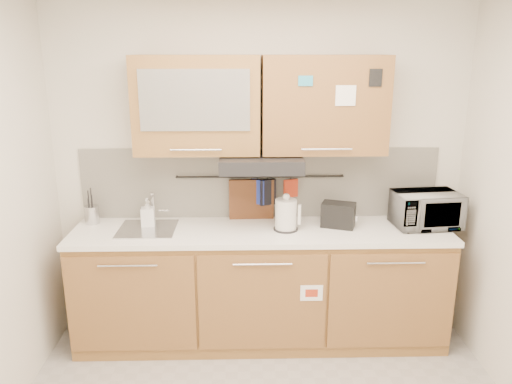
{
  "coord_description": "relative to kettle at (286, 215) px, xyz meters",
  "views": [
    {
      "loc": [
        -0.12,
        -2.32,
        2.21
      ],
      "look_at": [
        -0.04,
        1.05,
        1.25
      ],
      "focal_mm": 35.0,
      "sensor_mm": 36.0,
      "label": 1
    }
  ],
  "objects": [
    {
      "name": "wall_back",
      "position": [
        -0.19,
        0.33,
        0.27
      ],
      "size": [
        3.2,
        0.0,
        3.2
      ],
      "primitive_type": "plane",
      "rotation": [
        1.57,
        0.0,
        0.0
      ],
      "color": "silver",
      "rests_on": "ground"
    },
    {
      "name": "base_cabinet",
      "position": [
        -0.19,
        0.02,
        -0.63
      ],
      "size": [
        2.8,
        0.64,
        0.88
      ],
      "color": "#9F7138",
      "rests_on": "floor"
    },
    {
      "name": "countertop",
      "position": [
        -0.19,
        0.02,
        -0.13
      ],
      "size": [
        2.82,
        0.62,
        0.04
      ],
      "primitive_type": "cube",
      "color": "white",
      "rests_on": "base_cabinet"
    },
    {
      "name": "backsplash",
      "position": [
        -0.19,
        0.31,
        0.17
      ],
      "size": [
        2.8,
        0.02,
        0.56
      ],
      "primitive_type": "cube",
      "color": "silver",
      "rests_on": "countertop"
    },
    {
      "name": "upper_cabinets",
      "position": [
        -0.19,
        0.15,
        0.8
      ],
      "size": [
        1.82,
        0.37,
        0.7
      ],
      "color": "#9F7138",
      "rests_on": "wall_back"
    },
    {
      "name": "range_hood",
      "position": [
        -0.19,
        0.08,
        0.39
      ],
      "size": [
        0.6,
        0.46,
        0.1
      ],
      "primitive_type": "cube",
      "color": "black",
      "rests_on": "upper_cabinets"
    },
    {
      "name": "sink",
      "position": [
        -1.03,
        0.03,
        -0.11
      ],
      "size": [
        0.42,
        0.4,
        0.26
      ],
      "color": "silver",
      "rests_on": "countertop"
    },
    {
      "name": "utensil_rail",
      "position": [
        -0.19,
        0.28,
        0.23
      ],
      "size": [
        1.3,
        0.02,
        0.02
      ],
      "primitive_type": "cylinder",
      "rotation": [
        0.0,
        1.57,
        0.0
      ],
      "color": "black",
      "rests_on": "backsplash"
    },
    {
      "name": "utensil_crock",
      "position": [
        -1.49,
        0.18,
        -0.04
      ],
      "size": [
        0.14,
        0.14,
        0.28
      ],
      "rotation": [
        0.0,
        0.0,
        0.29
      ],
      "color": "#B7B8BC",
      "rests_on": "countertop"
    },
    {
      "name": "kettle",
      "position": [
        0.0,
        0.0,
        0.0
      ],
      "size": [
        0.21,
        0.19,
        0.28
      ],
      "rotation": [
        0.0,
        0.0,
        -0.24
      ],
      "color": "silver",
      "rests_on": "countertop"
    },
    {
      "name": "toaster",
      "position": [
        0.4,
        0.06,
        -0.02
      ],
      "size": [
        0.28,
        0.22,
        0.19
      ],
      "rotation": [
        0.0,
        0.0,
        -0.34
      ],
      "color": "black",
      "rests_on": "countertop"
    },
    {
      "name": "microwave",
      "position": [
        1.06,
        0.05,
        0.02
      ],
      "size": [
        0.51,
        0.37,
        0.26
      ],
      "primitive_type": "imported",
      "rotation": [
        0.0,
        0.0,
        0.11
      ],
      "color": "#999999",
      "rests_on": "countertop"
    },
    {
      "name": "soap_bottle",
      "position": [
        -1.04,
        0.1,
        -0.0
      ],
      "size": [
        0.11,
        0.11,
        0.22
      ],
      "primitive_type": "imported",
      "rotation": [
        0.0,
        0.0,
        0.1
      ],
      "color": "#999999",
      "rests_on": "countertop"
    },
    {
      "name": "cutting_board",
      "position": [
        -0.25,
        0.26,
        -0.01
      ],
      "size": [
        0.35,
        0.04,
        0.43
      ],
      "primitive_type": "cube",
      "rotation": [
        0.0,
        0.0,
        0.03
      ],
      "color": "brown",
      "rests_on": "utensil_rail"
    },
    {
      "name": "oven_mitt",
      "position": [
        -0.2,
        0.26,
        0.11
      ],
      "size": [
        0.12,
        0.07,
        0.2
      ],
      "primitive_type": "cube",
      "rotation": [
        0.0,
        0.0,
        -0.42
      ],
      "color": "navy",
      "rests_on": "utensil_rail"
    },
    {
      "name": "dark_pouch",
      "position": [
        -0.13,
        0.26,
        0.11
      ],
      "size": [
        0.13,
        0.08,
        0.2
      ],
      "primitive_type": "cube",
      "rotation": [
        0.0,
        0.0,
        0.36
      ],
      "color": "black",
      "rests_on": "utensil_rail"
    },
    {
      "name": "pot_holder",
      "position": [
        0.06,
        0.26,
        0.14
      ],
      "size": [
        0.12,
        0.05,
        0.14
      ],
      "primitive_type": "cube",
      "rotation": [
        0.0,
        0.0,
        0.32
      ],
      "color": "#B73118",
      "rests_on": "utensil_rail"
    }
  ]
}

